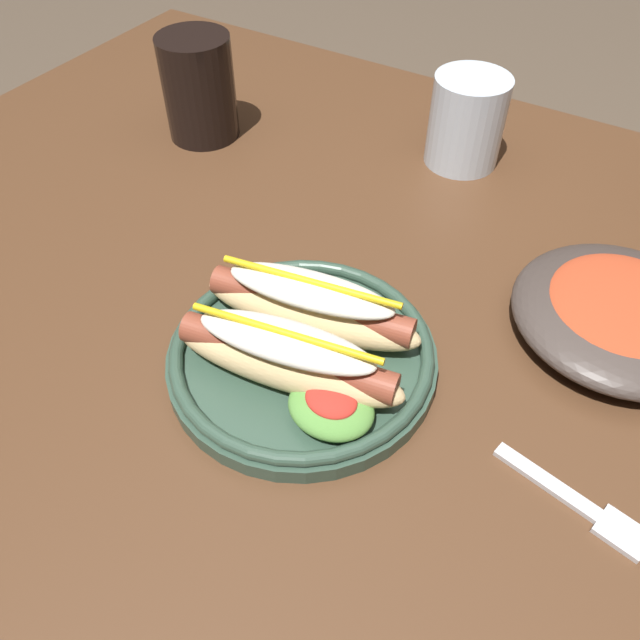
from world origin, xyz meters
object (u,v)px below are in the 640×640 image
at_px(water_cup, 468,122).
at_px(side_bowl, 621,313).
at_px(soda_cup, 199,88).
at_px(hot_dog_plate, 303,347).
at_px(fork, 581,505).

relative_size(water_cup, side_bowl, 0.55).
bearing_deg(soda_cup, hot_dog_plate, -39.69).
relative_size(hot_dog_plate, fork, 1.93).
xyz_separation_m(hot_dog_plate, soda_cup, (-0.32, 0.26, 0.04)).
relative_size(soda_cup, side_bowl, 0.65).
height_order(soda_cup, water_cup, soda_cup).
distance_m(fork, side_bowl, 0.19).
distance_m(hot_dog_plate, water_cup, 0.38).
bearing_deg(soda_cup, side_bowl, -8.42).
xyz_separation_m(fork, side_bowl, (-0.02, 0.19, 0.02)).
xyz_separation_m(soda_cup, water_cup, (0.31, 0.11, -0.01)).
relative_size(fork, side_bowl, 0.63).
xyz_separation_m(soda_cup, side_bowl, (0.54, -0.08, -0.04)).
distance_m(hot_dog_plate, fork, 0.25).
height_order(hot_dog_plate, fork, hot_dog_plate).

